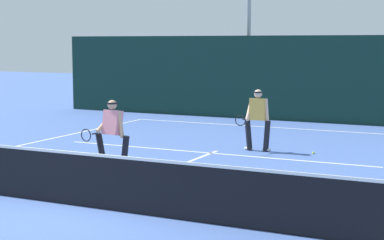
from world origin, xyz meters
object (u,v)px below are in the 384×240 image
(tennis_ball_extra, at_px, (314,153))
(player_near, at_px, (112,131))
(tennis_ball, at_px, (160,185))
(player_far, at_px, (258,117))

(tennis_ball_extra, bearing_deg, player_near, -132.41)
(player_near, height_order, tennis_ball, player_near)
(tennis_ball, xyz_separation_m, tennis_ball_extra, (1.81, 5.11, 0.00))
(tennis_ball, distance_m, tennis_ball_extra, 5.42)
(player_near, relative_size, tennis_ball, 24.56)
(player_near, relative_size, player_far, 0.97)
(player_near, xyz_separation_m, player_far, (2.15, 3.84, 0.03))
(player_far, bearing_deg, tennis_ball, 84.27)
(player_far, height_order, tennis_ball, player_far)
(player_near, relative_size, tennis_ball_extra, 24.56)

